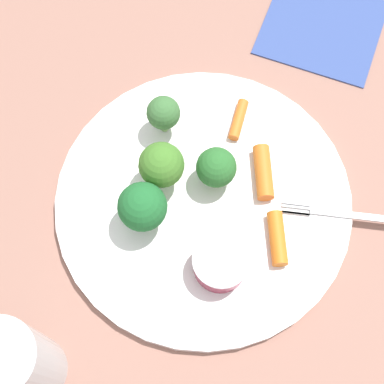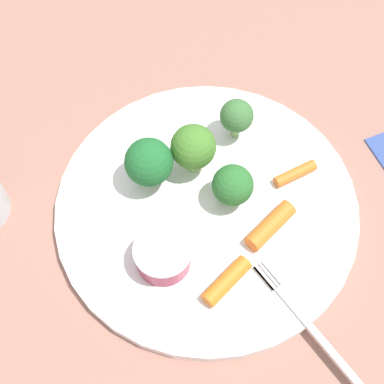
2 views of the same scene
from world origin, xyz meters
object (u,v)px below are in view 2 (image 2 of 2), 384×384
at_px(carrot_stick_2, 227,281).
at_px(fork, 329,348).
at_px(carrot_stick_1, 270,226).
at_px(sauce_cup, 163,255).
at_px(plate, 207,208).
at_px(broccoli_floret_1, 193,147).
at_px(broccoli_floret_2, 149,163).
at_px(carrot_stick_0, 295,174).
at_px(broccoli_floret_3, 237,116).
at_px(broccoli_floret_0, 233,186).

distance_m(carrot_stick_2, fork, 0.10).
bearing_deg(fork, carrot_stick_1, 167.54).
bearing_deg(sauce_cup, plate, 112.19).
bearing_deg(broccoli_floret_1, plate, -16.39).
xyz_separation_m(plate, carrot_stick_1, (0.06, 0.04, 0.01)).
bearing_deg(carrot_stick_2, sauce_cup, -144.40).
bearing_deg(broccoli_floret_2, plate, 30.77).
distance_m(sauce_cup, carrot_stick_2, 0.06).
bearing_deg(carrot_stick_2, carrot_stick_0, 114.43).
distance_m(plate, broccoli_floret_3, 0.10).
xyz_separation_m(plate, broccoli_floret_1, (-0.04, 0.01, 0.04)).
xyz_separation_m(broccoli_floret_1, carrot_stick_0, (0.07, 0.08, -0.03)).
relative_size(plate, carrot_stick_2, 5.67).
relative_size(sauce_cup, broccoli_floret_0, 1.09).
bearing_deg(plate, broccoli_floret_0, 70.59).
height_order(sauce_cup, fork, sauce_cup).
xyz_separation_m(carrot_stick_2, fork, (0.10, 0.04, -0.01)).
distance_m(sauce_cup, carrot_stick_0, 0.16).
xyz_separation_m(plate, fork, (0.17, 0.01, 0.01)).
bearing_deg(carrot_stick_2, carrot_stick_1, 108.70).
bearing_deg(carrot_stick_2, plate, 158.26).
height_order(broccoli_floret_0, broccoli_floret_3, broccoli_floret_3).
relative_size(broccoli_floret_1, broccoli_floret_3, 1.19).
height_order(broccoli_floret_0, broccoli_floret_1, broccoli_floret_1).
bearing_deg(broccoli_floret_2, sauce_cup, -23.70).
relative_size(broccoli_floret_0, broccoli_floret_3, 0.98).
xyz_separation_m(plate, carrot_stick_0, (0.02, 0.09, 0.01)).
height_order(broccoli_floret_1, carrot_stick_2, broccoli_floret_1).
bearing_deg(carrot_stick_2, broccoli_floret_0, 141.96).
bearing_deg(carrot_stick_1, sauce_cup, -105.22).
relative_size(plate, sauce_cup, 5.60).
distance_m(broccoli_floret_2, carrot_stick_2, 0.13).
distance_m(broccoli_floret_3, carrot_stick_0, 0.08).
xyz_separation_m(plate, broccoli_floret_0, (0.01, 0.02, 0.03)).
relative_size(plate, fork, 1.50).
height_order(plate, fork, fork).
height_order(plate, broccoli_floret_3, broccoli_floret_3).
distance_m(broccoli_floret_1, broccoli_floret_3, 0.06).
distance_m(sauce_cup, broccoli_floret_0, 0.09).
relative_size(carrot_stick_0, fork, 0.23).
height_order(carrot_stick_1, carrot_stick_2, carrot_stick_1).
bearing_deg(broccoli_floret_3, carrot_stick_2, -38.02).
xyz_separation_m(broccoli_floret_0, carrot_stick_2, (0.07, -0.05, -0.02)).
distance_m(broccoli_floret_2, fork, 0.23).
bearing_deg(sauce_cup, broccoli_floret_3, 120.27).
relative_size(broccoli_floret_3, fork, 0.25).
relative_size(broccoli_floret_0, fork, 0.25).
bearing_deg(plate, carrot_stick_2, -21.74).
bearing_deg(sauce_cup, broccoli_floret_0, 101.93).
height_order(broccoli_floret_3, fork, broccoli_floret_3).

